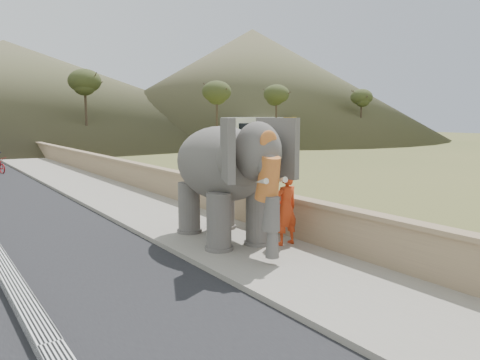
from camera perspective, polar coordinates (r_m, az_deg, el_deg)
name	(u,v)px	position (r m, az deg, el deg)	size (l,w,h in m)	color
ground	(333,290)	(9.27, 11.23, -12.97)	(160.00, 160.00, 0.00)	olive
walkway	(132,204)	(17.47, -12.99, -2.89)	(3.00, 120.00, 0.15)	#9E9687
parapet	(173,187)	(18.05, -8.17, -0.89)	(0.30, 120.00, 1.10)	tan
cow	(234,171)	(22.57, -0.74, 1.05)	(0.64, 1.41, 1.19)	brown
distant_car	(238,141)	(47.54, -0.23, 4.79)	(1.70, 4.23, 1.44)	#A9A9AF
bus_white	(270,132)	(49.37, 3.73, 5.85)	(2.50, 11.00, 3.10)	white
bus_orange	(315,131)	(53.35, 9.12, 5.92)	(2.50, 11.00, 3.10)	gold
hill_right	(252,84)	(71.92, 1.49, 11.63)	(56.00, 56.00, 16.00)	brown
hill_far	(7,90)	(76.91, -26.58, 9.83)	(80.00, 80.00, 14.00)	brown
elephant_and_man	(223,180)	(11.83, -2.12, -0.03)	(2.57, 4.39, 3.02)	slate
trees	(46,109)	(35.00, -22.54, 7.99)	(48.35, 43.78, 8.40)	#473828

